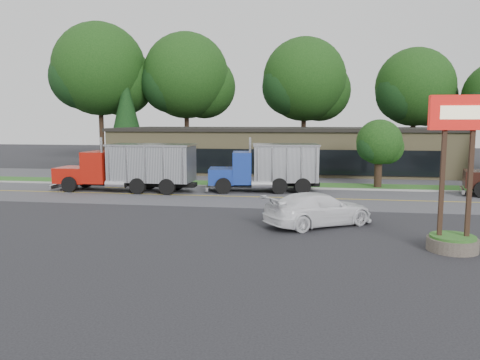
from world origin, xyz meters
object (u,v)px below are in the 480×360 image
object	(u,v)px
dump_truck_red	(133,166)
rally_car	(319,209)
dump_truck_blue	(270,166)
bilo_sign	(455,199)

from	to	relation	value
dump_truck_red	rally_car	world-z (taller)	dump_truck_red
dump_truck_red	dump_truck_blue	world-z (taller)	same
bilo_sign	dump_truck_blue	xyz separation A→B (m)	(-8.35, 14.03, -0.22)
rally_car	bilo_sign	bearing A→B (deg)	-160.32
dump_truck_red	dump_truck_blue	bearing A→B (deg)	-170.74
dump_truck_blue	bilo_sign	bearing A→B (deg)	112.82
dump_truck_blue	rally_car	world-z (taller)	dump_truck_blue
bilo_sign	dump_truck_blue	world-z (taller)	bilo_sign
bilo_sign	rally_car	bearing A→B (deg)	144.19
dump_truck_red	dump_truck_blue	xyz separation A→B (m)	(9.56, 1.40, -0.01)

